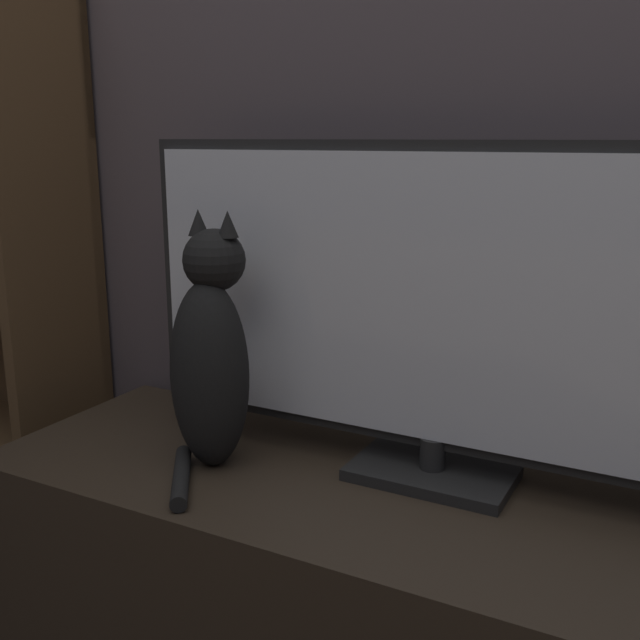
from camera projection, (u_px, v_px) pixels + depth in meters
wall_back at (499, 11)px, 1.26m from camera, size 4.80×0.05×2.60m
tv at (439, 310)px, 1.22m from camera, size 1.12×0.16×0.57m
cat at (211, 357)px, 1.30m from camera, size 0.14×0.26×0.45m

